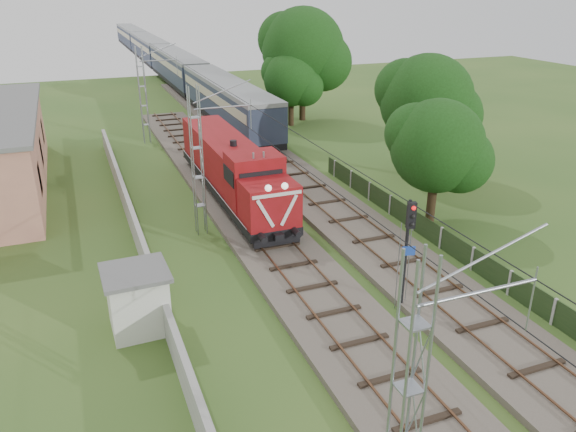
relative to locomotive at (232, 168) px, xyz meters
name	(u,v)px	position (x,y,z in m)	size (l,w,h in m)	color
ground	(351,340)	(0.00, -16.05, -2.15)	(140.00, 140.00, 0.00)	#315520
track_main	(285,259)	(0.00, -9.05, -1.97)	(4.20, 70.00, 0.45)	#6B6054
track_side	(285,171)	(5.00, 3.95, -1.97)	(4.20, 80.00, 0.45)	#6B6054
catenary	(198,162)	(-2.95, -4.05, 1.90)	(3.31, 70.00, 8.00)	gray
boundary_wall	(135,229)	(-6.50, -4.05, -1.40)	(0.25, 40.00, 1.50)	#9E9E99
fence	(473,259)	(8.00, -13.05, -1.55)	(0.12, 32.00, 1.20)	black
locomotive	(232,168)	(0.00, 0.00, 0.00)	(2.85, 16.25, 4.13)	black
coach_rake	(161,56)	(5.00, 55.08, 0.48)	(3.20, 95.42, 3.70)	black
signal_post	(408,237)	(3.00, -14.90, 1.23)	(0.53, 0.42, 4.92)	black
relay_hut	(138,300)	(-7.40, -12.27, -0.85)	(2.55, 2.55, 2.57)	silver
tree_a	(438,147)	(9.69, -7.27, 2.23)	(5.43, 5.17, 7.03)	#3D2B19
tree_b	(428,102)	(13.59, -0.42, 3.16)	(6.56, 6.25, 8.51)	#3D2B19
tree_c	(292,79)	(10.90, 17.44, 2.22)	(5.41, 5.15, 7.01)	#3D2B19
tree_d	(304,50)	(12.85, 19.18, 4.56)	(8.30, 7.90, 10.76)	#3D2B19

